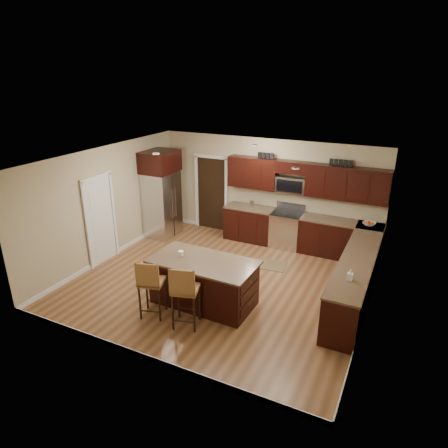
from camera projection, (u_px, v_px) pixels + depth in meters
The scene contains 22 objects.
floor at pixel (221, 282), 8.68m from camera, with size 6.00×6.00×0.00m, color brown.
ceiling at pixel (220, 159), 7.70m from camera, with size 6.00×6.00×0.00m, color silver.
wall_back at pixel (267, 190), 10.49m from camera, with size 6.00×6.00×0.00m, color tan.
wall_left at pixel (107, 204), 9.42m from camera, with size 5.50×5.50×0.00m, color tan.
wall_right at pixel (374, 252), 6.96m from camera, with size 5.50×5.50×0.00m, color tan.
base_cabinets at pixel (325, 254), 8.94m from camera, with size 4.02×3.96×0.92m.
upper_cabinets at pixel (306, 178), 9.74m from camera, with size 4.00×0.33×0.80m.
range at pixel (287, 229), 10.28m from camera, with size 0.76×0.64×1.11m.
microwave at pixel (291, 185), 9.99m from camera, with size 0.76×0.31×0.40m, color silver.
doorway at pixel (212, 194), 11.27m from camera, with size 0.85×0.03×2.06m, color black.
pantry_door at pixel (100, 221), 9.28m from camera, with size 0.03×0.80×2.04m, color white.
letter_decor at pixel (301, 159), 9.64m from camera, with size 2.20×0.03×0.15m, color black, non-canonical shape.
island at pixel (204, 283), 7.77m from camera, with size 2.06×1.11×0.92m.
stool_left at pixel (150, 283), 7.21m from camera, with size 0.54×0.54×1.16m.
stool_mid at pixel (184, 290), 6.90m from camera, with size 0.56×0.56×1.21m.
refrigerator at pixel (161, 193), 10.72m from camera, with size 0.79×0.95×2.35m.
floor_mat at pixel (268, 265), 9.43m from camera, with size 0.82×0.55×0.01m, color brown.
fruit_bowl at pixel (369, 224), 9.29m from camera, with size 0.29×0.29×0.07m, color silver.
soap_bottle at pixel (350, 275), 6.86m from camera, with size 0.09×0.09×0.20m, color #B2B2B2.
canister_tall at pixel (252, 204), 10.48m from camera, with size 0.12×0.12×0.18m, color silver.
canister_short at pixel (252, 204), 10.48m from camera, with size 0.11×0.11×0.17m, color silver.
island_jar at pixel (181, 253), 7.78m from camera, with size 0.10×0.10×0.10m, color white.
Camera 1 is at (3.42, -6.81, 4.33)m, focal length 32.00 mm.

